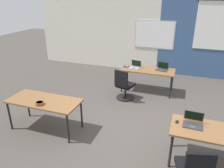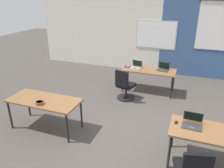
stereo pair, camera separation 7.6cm
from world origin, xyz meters
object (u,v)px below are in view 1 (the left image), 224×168
laptop_far_left (135,66)px  snack_bowl (40,103)px  desk_far_center (148,71)px  desk_near_right (219,135)px  laptop_near_right_inner (193,122)px  laptop_far_right (162,68)px  chair_far_left (124,87)px  mouse_far_left (127,66)px  desk_near_left (44,103)px  mouse_near_right_inner (177,121)px

laptop_far_left → snack_bowl: bearing=-103.5°
desk_far_center → laptop_far_left: laptop_far_left is taller
desk_near_right → laptop_near_right_inner: size_ratio=4.66×
laptop_far_right → chair_far_left: size_ratio=0.40×
desk_near_right → chair_far_left: bearing=138.4°
desk_far_center → snack_bowl: 3.45m
desk_near_right → laptop_near_right_inner: bearing=169.0°
chair_far_left → mouse_far_left: bearing=-64.2°
desk_near_left → chair_far_left: size_ratio=1.74×
laptop_far_right → laptop_far_left: laptop_far_right is taller
laptop_near_right_inner → laptop_far_right: size_ratio=0.93×
mouse_near_right_inner → laptop_far_left: size_ratio=0.29×
laptop_near_right_inner → laptop_far_left: 3.24m
laptop_far_right → mouse_far_left: size_ratio=3.40×
laptop_far_right → snack_bowl: 3.75m
mouse_near_right_inner → mouse_far_left: size_ratio=1.02×
mouse_far_left → snack_bowl: snack_bowl is taller
snack_bowl → desk_near_left: bearing=103.5°
laptop_far_right → mouse_far_left: bearing=-167.4°
mouse_near_right_inner → laptop_far_left: bearing=117.7°
laptop_far_left → chair_far_left: bearing=-87.6°
chair_far_left → snack_bowl: chair_far_left is taller
mouse_far_left → snack_bowl: size_ratio=0.61×
desk_far_center → chair_far_left: 0.98m
desk_near_right → desk_far_center: bearing=122.0°
desk_near_right → laptop_far_right: (-1.34, 2.89, 0.11)m
desk_near_left → chair_far_left: 2.38m
mouse_near_right_inner → snack_bowl: snack_bowl is taller
desk_near_right → laptop_far_right: bearing=114.9°
mouse_near_right_inner → chair_far_left: chair_far_left is taller
laptop_far_left → desk_far_center: bearing=6.3°
laptop_near_right_inner → mouse_near_right_inner: 0.27m
mouse_far_left → chair_far_left: 0.91m
desk_near_left → laptop_far_right: (2.16, 2.89, 0.11)m
desk_far_center → laptop_far_right: 0.43m
desk_near_right → laptop_far_right: 3.19m
mouse_near_right_inner → laptop_far_left: (-1.45, 2.76, 0.03)m
mouse_near_right_inner → mouse_far_left: 3.25m
desk_far_center → laptop_near_right_inner: (1.32, -2.72, 0.11)m
desk_near_left → desk_near_right: (3.50, 0.00, 0.00)m
desk_near_right → snack_bowl: 3.46m
laptop_far_left → chair_far_left: (-0.10, -0.81, -0.39)m
mouse_far_left → chair_far_left: chair_far_left is taller
desk_far_center → chair_far_left: size_ratio=1.74×
laptop_near_right_inner → chair_far_left: 2.68m
mouse_near_right_inner → mouse_far_left: mouse_far_left is taller
desk_far_center → snack_bowl: snack_bowl is taller
mouse_far_left → desk_near_right: bearing=-49.4°
laptop_far_right → mouse_far_left: laptop_far_right is taller
desk_near_left → laptop_near_right_inner: 3.07m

